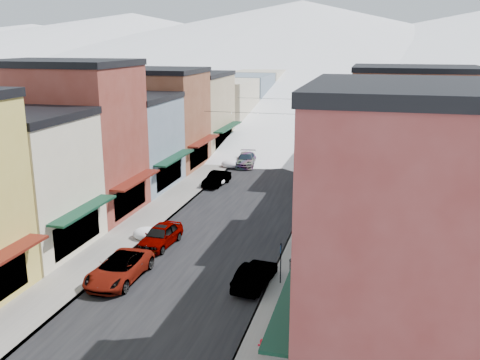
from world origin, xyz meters
The scene contains 38 objects.
road centered at (0.00, 60.00, 0.01)m, with size 10.00×160.00×0.01m, color black.
sidewalk_left centered at (-6.60, 60.00, 0.07)m, with size 3.20×160.00×0.15m, color gray.
sidewalk_right centered at (6.60, 60.00, 0.07)m, with size 3.20×160.00×0.15m, color gray.
curb_left centered at (-5.05, 60.00, 0.07)m, with size 0.10×160.00×0.15m, color slate.
curb_right centered at (5.05, 60.00, 0.07)m, with size 0.10×160.00×0.15m, color slate.
bldg_l_cream centered at (-13.19, 12.50, 4.76)m, with size 11.30×8.20×9.50m.
bldg_l_brick_near centered at (-13.69, 20.50, 6.26)m, with size 12.30×8.20×12.50m.
bldg_l_grayblue centered at (-13.19, 29.00, 4.51)m, with size 11.30×9.20×9.00m.
bldg_l_brick_far centered at (-14.19, 38.00, 5.51)m, with size 13.30×9.20×11.00m.
bldg_l_tan centered at (-13.19, 48.00, 5.01)m, with size 11.30×11.20×10.00m.
bldg_r_brick_near centered at (13.69, 3.00, 6.26)m, with size 12.30×9.20×12.50m.
bldg_r_green centered at (13.19, 12.00, 4.76)m, with size 11.30×9.20×9.50m.
bldg_r_blue centered at (13.19, 21.00, 5.26)m, with size 11.30×9.20×10.50m.
bldg_r_cream centered at (13.69, 30.00, 4.51)m, with size 12.30×9.20×9.00m.
bldg_r_brick_far centered at (14.19, 39.00, 5.76)m, with size 13.30×9.20×11.50m.
bldg_r_tan centered at (13.19, 49.00, 4.76)m, with size 11.30×11.20×9.50m.
distant_blocks centered at (0.00, 83.00, 4.00)m, with size 34.00×55.00×8.00m.
mountain_ridge centered at (-19.47, 277.18, 14.36)m, with size 670.00×340.00×34.00m.
overhead_cables centered at (0.00, 47.50, 6.20)m, with size 16.40×15.04×0.04m.
car_white_suv centered at (-3.75, 9.51, 0.75)m, with size 2.49×5.41×1.50m, color white.
car_silver_sedan centered at (-3.50, 15.32, 0.77)m, with size 1.82×4.52×1.54m, color gray.
car_dark_hatch centered at (-4.30, 31.64, 0.69)m, with size 1.46×4.17×1.37m, color black.
car_silver_wagon centered at (-3.50, 40.65, 0.74)m, with size 2.06×5.07×1.47m, color gray.
car_green_sedan centered at (4.30, 10.73, 0.70)m, with size 1.48×4.24×1.40m, color black.
car_gray_suv centered at (4.23, 33.12, 0.83)m, with size 1.96×4.87×1.66m, color gray.
car_black_sedan centered at (3.96, 38.27, 0.78)m, with size 2.19×5.38×1.56m, color black.
car_lane_silver centered at (-0.83, 51.91, 0.73)m, with size 1.72×4.27×1.46m, color gray.
car_lane_white centered at (1.76, 60.95, 0.84)m, with size 2.78×6.02×1.67m, color silver.
fire_hydrant centered at (6.20, 3.86, 0.47)m, with size 0.41×0.31×0.71m.
parking_sign centered at (5.72, 11.22, 1.61)m, with size 0.07×0.34×2.49m.
trash_can centered at (6.33, 12.44, 0.66)m, with size 0.59×0.59×1.01m.
streetlamp_near centered at (6.28, 26.31, 3.00)m, with size 0.38×0.38×4.52m.
streetlamp_far centered at (5.70, 43.27, 3.16)m, with size 0.40×0.40×4.77m.
planter_near centered at (7.80, 9.48, 0.42)m, with size 0.49×0.43×0.55m, color #2A5727.
planter_far centered at (7.68, 12.16, 0.42)m, with size 0.31×0.31×0.55m, color #2D642E.
snow_pile_near centered at (-4.88, 16.29, 0.43)m, with size 2.11×2.50×0.89m.
snow_pile_mid centered at (-4.47, 31.70, 0.42)m, with size 2.07×2.47×0.87m.
snow_pile_far centered at (-4.88, 39.28, 0.44)m, with size 2.18×2.54×0.92m.
Camera 1 is at (10.52, -17.31, 13.99)m, focal length 40.00 mm.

